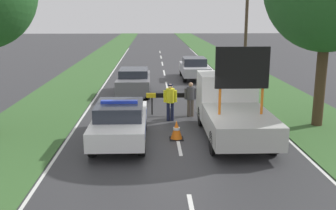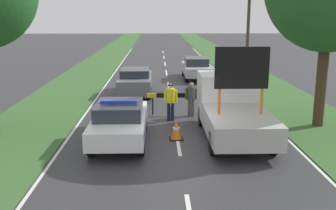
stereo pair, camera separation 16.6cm
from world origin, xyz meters
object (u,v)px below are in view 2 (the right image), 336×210
road_barrier (176,97)px  queued_car_sedan_silver (196,68)px  police_officer (171,99)px  traffic_cone_centre_front (176,130)px  work_truck (232,107)px  queued_car_suv_grey (135,81)px  traffic_cone_near_police (211,103)px  utility_pole (248,31)px  pedestrian_civilian (191,97)px  police_car (120,121)px  traffic_cone_near_truck (225,109)px

road_barrier → queued_car_sedan_silver: (1.93, 10.18, -0.03)m
police_officer → traffic_cone_centre_front: 2.68m
work_truck → police_officer: (-2.26, 2.11, -0.11)m
queued_car_suv_grey → queued_car_sedan_silver: queued_car_sedan_silver is taller
traffic_cone_near_police → queued_car_sedan_silver: bearing=88.8°
road_barrier → utility_pole: bearing=63.9°
queued_car_sedan_silver → utility_pole: (3.06, -2.43, 2.69)m
utility_pole → work_truck: bearing=-105.3°
utility_pole → pedestrian_civilian: bearing=-117.9°
police_officer → traffic_cone_near_police: size_ratio=2.24×
work_truck → utility_pole: bearing=-101.4°
traffic_cone_centre_front → queued_car_suv_grey: size_ratio=0.16×
police_car → work_truck: work_truck is taller
traffic_cone_near_truck → police_car: bearing=-140.2°
utility_pole → traffic_cone_centre_front: bearing=-114.2°
queued_car_sedan_silver → police_officer: bearing=78.9°
utility_pole → queued_car_sedan_silver: bearing=141.5°
work_truck → queued_car_suv_grey: work_truck is taller
traffic_cone_centre_front → utility_pole: bearing=65.8°
work_truck → police_officer: work_truck is taller
police_car → road_barrier: size_ratio=1.78×
road_barrier → pedestrian_civilian: (0.68, -0.39, 0.09)m
police_officer → pedestrian_civilian: bearing=-120.3°
police_officer → queued_car_sedan_silver: bearing=-77.9°
work_truck → road_barrier: work_truck is taller
police_car → road_barrier: bearing=57.1°
police_officer → queued_car_sedan_silver: police_officer is taller
road_barrier → traffic_cone_near_police: (1.74, 0.73, -0.46)m
traffic_cone_near_police → traffic_cone_near_truck: bearing=-59.7°
work_truck → traffic_cone_near_truck: 3.12m
police_officer → queued_car_suv_grey: (-1.82, 5.75, -0.18)m
queued_car_suv_grey → traffic_cone_near_truck: bearing=132.0°
police_officer → traffic_cone_near_truck: size_ratio=2.66×
police_car → traffic_cone_near_police: 6.12m
work_truck → traffic_cone_near_police: size_ratio=7.48×
queued_car_suv_grey → queued_car_sedan_silver: (4.03, 5.52, 0.01)m
road_barrier → traffic_cone_near_police: 1.95m
traffic_cone_centre_front → queued_car_suv_grey: 8.59m
work_truck → police_car: bearing=13.8°
work_truck → traffic_cone_near_truck: work_truck is taller
police_officer → queued_car_sedan_silver: 11.49m
police_car → traffic_cone_centre_front: bearing=3.0°
police_officer → traffic_cone_near_police: police_officer is taller
police_car → work_truck: bearing=6.2°
traffic_cone_centre_front → queued_car_sedan_silver: 14.04m
traffic_cone_near_truck → queued_car_sedan_silver: queued_car_sedan_silver is taller
police_officer → work_truck: bearing=160.0°
work_truck → traffic_cone_near_police: (-0.24, 3.93, -0.72)m
pedestrian_civilian → queued_car_sedan_silver: (1.25, 10.57, -0.12)m
utility_pole → traffic_cone_near_truck: bearing=-108.8°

